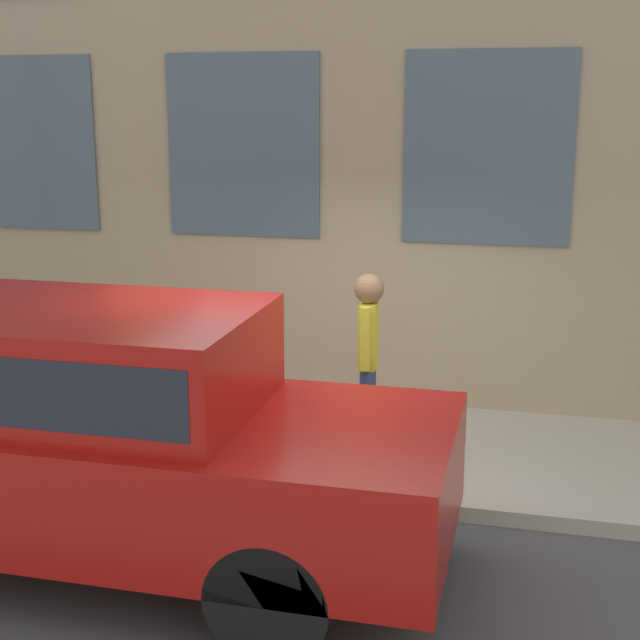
# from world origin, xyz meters

# --- Properties ---
(ground_plane) EXTENTS (80.00, 80.00, 0.00)m
(ground_plane) POSITION_xyz_m (0.00, 0.00, 0.00)
(ground_plane) COLOR #47474C
(sidewalk) EXTENTS (2.39, 60.00, 0.13)m
(sidewalk) POSITION_xyz_m (1.19, 0.00, 0.07)
(sidewalk) COLOR #B2ADA3
(sidewalk) RESTS_ON ground_plane
(fire_hydrant) EXTENTS (0.37, 0.48, 0.73)m
(fire_hydrant) POSITION_xyz_m (0.36, 0.37, 0.50)
(fire_hydrant) COLOR red
(fire_hydrant) RESTS_ON sidewalk
(person) EXTENTS (0.40, 0.26, 1.64)m
(person) POSITION_xyz_m (0.95, -0.37, 1.12)
(person) COLOR navy
(person) RESTS_ON sidewalk
(parked_car_red_near) EXTENTS (1.82, 5.14, 1.87)m
(parked_car_red_near) POSITION_xyz_m (-1.23, 1.24, 1.02)
(parked_car_red_near) COLOR black
(parked_car_red_near) RESTS_ON ground_plane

